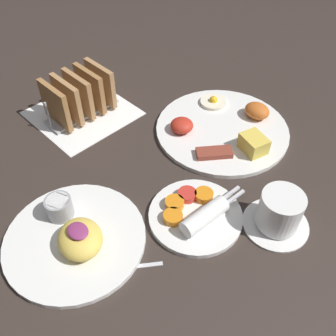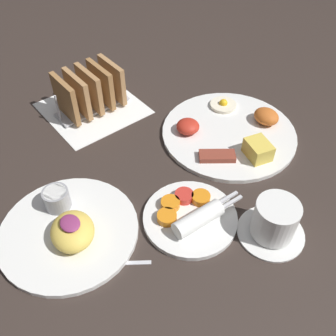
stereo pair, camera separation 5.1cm
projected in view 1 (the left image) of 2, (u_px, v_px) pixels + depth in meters
ground_plane at (138, 167)px, 0.79m from camera, size 3.00×3.00×0.00m
napkin_flat at (83, 113)px, 0.91m from camera, size 0.22×0.22×0.00m
plate_breakfast at (224, 128)px, 0.86m from camera, size 0.30×0.30×0.05m
plate_condiments at (196, 214)px, 0.69m from camera, size 0.17×0.18×0.04m
plate_foreground at (75, 235)px, 0.65m from camera, size 0.25×0.25×0.06m
toast_rack at (79, 96)px, 0.88m from camera, size 0.10×0.18×0.10m
coffee_cup at (279, 213)px, 0.66m from camera, size 0.12×0.12×0.08m
teaspoon at (110, 269)px, 0.62m from camera, size 0.09×0.11×0.01m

